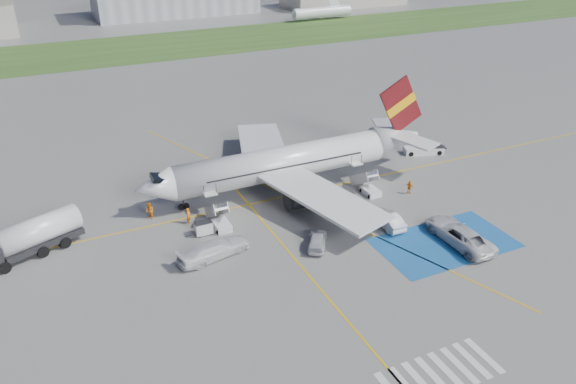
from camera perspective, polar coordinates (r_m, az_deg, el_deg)
name	(u,v)px	position (r m, az deg, el deg)	size (l,w,h in m)	color
ground	(339,246)	(56.78, 5.21, -5.52)	(400.00, 400.00, 0.00)	#60605E
grass_strip	(139,48)	(141.40, -14.89, 13.96)	(400.00, 30.00, 0.01)	#2D4C1E
taxiway_line_main	(288,196)	(65.92, 0.03, -0.40)	(120.00, 0.20, 0.01)	gold
taxiway_line_cross	(347,320)	(47.80, 5.99, -12.81)	(0.20, 60.00, 0.01)	gold
taxiway_line_diag	(288,196)	(65.92, 0.03, -0.40)	(0.20, 60.00, 0.01)	gold
staging_box	(445,243)	(59.24, 15.62, -5.00)	(14.00, 8.00, 0.01)	#185192
crosswalk	(440,373)	(44.65, 15.18, -17.33)	(9.00, 4.00, 0.01)	silver
airliner	(293,161)	(66.64, 0.47, 3.17)	(36.81, 32.95, 11.92)	silver
airstairs_fwd	(220,222)	(59.91, -6.88, -3.00)	(1.90, 5.20, 3.60)	silver
airstairs_aft	(369,188)	(67.08, 8.21, 0.41)	(1.90, 5.20, 3.60)	silver
fuel_tanker	(27,242)	(59.99, -24.96, -4.60)	(10.85, 6.46, 3.61)	black
gpu_cart	(204,229)	(58.80, -8.58, -3.71)	(1.80, 1.19, 1.48)	silver
belt_loader	(424,150)	(79.32, 13.63, 4.12)	(5.88, 3.56, 1.70)	silver
car_silver_a	(317,240)	(56.22, 2.99, -4.89)	(1.76, 4.38, 1.49)	#B4B6BC
car_silver_b	(387,219)	(60.49, 10.01, -2.71)	(1.74, 4.98, 1.64)	#BBBDC3
van_white_a	(460,232)	(59.19, 17.04, -3.87)	(2.99, 6.48, 2.43)	silver
van_white_b	(214,247)	(54.87, -7.53, -5.55)	(2.32, 5.70, 2.23)	silver
crew_fwd	(189,216)	(60.88, -10.06, -2.41)	(0.67, 0.44, 1.83)	orange
crew_nose	(150,211)	(62.63, -13.87, -1.87)	(0.94, 0.73, 1.94)	orange
crew_aft	(410,187)	(67.62, 12.25, 0.48)	(0.99, 0.41, 1.69)	orange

